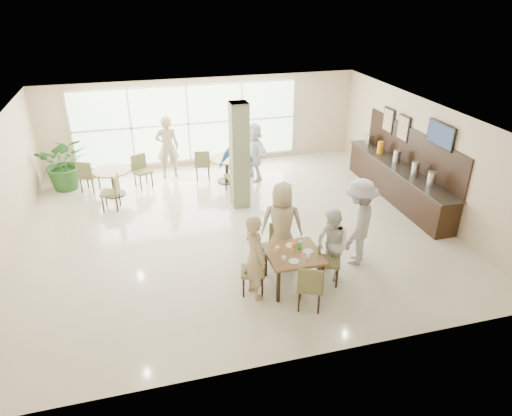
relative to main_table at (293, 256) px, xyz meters
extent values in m
plane|color=beige|center=(-0.58, 2.58, -0.67)|extent=(10.00, 10.00, 0.00)
plane|color=white|center=(-0.58, 2.58, 2.13)|extent=(10.00, 10.00, 0.00)
plane|color=beige|center=(-0.58, 7.08, 0.73)|extent=(10.00, 0.00, 10.00)
plane|color=beige|center=(-0.58, -1.92, 0.73)|extent=(10.00, 0.00, 10.00)
plane|color=beige|center=(4.42, 2.58, 0.73)|extent=(0.00, 9.00, 9.00)
plane|color=silver|center=(-1.08, 7.05, 0.73)|extent=(7.00, 0.00, 7.00)
cube|color=#677753|center=(-0.18, 3.78, 0.73)|extent=(0.45, 0.45, 2.80)
cube|color=brown|center=(0.00, 0.00, 0.06)|extent=(1.03, 1.03, 0.05)
cube|color=black|center=(-0.44, -0.44, -0.32)|extent=(0.06, 0.06, 0.70)
cube|color=black|center=(0.44, -0.44, -0.32)|extent=(0.06, 0.06, 0.70)
cube|color=black|center=(-0.44, 0.44, -0.32)|extent=(0.06, 0.06, 0.70)
cube|color=black|center=(0.44, 0.44, -0.32)|extent=(0.06, 0.06, 0.70)
cylinder|color=brown|center=(-3.48, 5.36, 0.06)|extent=(1.05, 1.05, 0.04)
cylinder|color=black|center=(-3.48, 5.36, -0.31)|extent=(0.10, 0.10, 0.71)
cylinder|color=black|center=(-3.48, 5.36, -0.65)|extent=(0.60, 0.60, 0.03)
cylinder|color=brown|center=(-0.20, 5.45, 0.06)|extent=(1.03, 1.03, 0.04)
cylinder|color=black|center=(-0.20, 5.45, -0.31)|extent=(0.10, 0.10, 0.71)
cylinder|color=black|center=(-0.20, 5.45, -0.65)|extent=(0.60, 0.60, 0.03)
cylinder|color=white|center=(0.20, -0.26, 0.13)|extent=(0.08, 0.08, 0.10)
cylinder|color=white|center=(-0.27, -0.22, 0.13)|extent=(0.08, 0.08, 0.10)
cylinder|color=white|center=(0.21, 0.22, 0.13)|extent=(0.08, 0.08, 0.10)
cylinder|color=white|center=(-0.28, 0.14, 0.13)|extent=(0.08, 0.08, 0.10)
cylinder|color=white|center=(-0.09, -0.29, 0.09)|extent=(0.20, 0.20, 0.01)
cylinder|color=white|center=(0.03, 0.26, 0.09)|extent=(0.20, 0.20, 0.01)
cylinder|color=white|center=(0.29, -0.04, 0.09)|extent=(0.20, 0.20, 0.01)
cylinder|color=#99B27F|center=(0.00, 0.00, 0.14)|extent=(0.07, 0.07, 0.12)
sphere|color=#EA4F13|center=(0.03, 0.00, 0.25)|extent=(0.07, 0.07, 0.07)
sphere|color=#EA4F13|center=(-0.02, 0.03, 0.25)|extent=(0.07, 0.07, 0.07)
sphere|color=#EA4F13|center=(-0.01, -0.03, 0.25)|extent=(0.07, 0.07, 0.07)
cube|color=green|center=(0.15, 0.10, 0.16)|extent=(0.10, 0.03, 0.15)
cube|color=black|center=(4.10, 3.08, -0.22)|extent=(0.60, 4.60, 0.90)
cube|color=black|center=(4.10, 3.08, 0.25)|extent=(0.64, 4.70, 0.04)
cube|color=black|center=(4.39, 3.08, 0.78)|extent=(0.04, 4.60, 1.00)
cylinder|color=silver|center=(4.10, 1.68, 0.47)|extent=(0.20, 0.20, 0.40)
cylinder|color=silver|center=(4.10, 2.38, 0.47)|extent=(0.20, 0.20, 0.40)
cylinder|color=silver|center=(4.10, 3.28, 0.47)|extent=(0.20, 0.20, 0.40)
cylinder|color=orange|center=(4.10, 4.18, 0.45)|extent=(0.18, 0.18, 0.36)
cube|color=silver|center=(4.10, 4.88, 0.45)|extent=(0.18, 0.30, 0.36)
cube|color=black|center=(4.36, 1.98, 1.48)|extent=(0.06, 1.00, 0.58)
cube|color=#7F99CC|center=(4.33, 1.98, 1.48)|extent=(0.01, 0.92, 0.50)
cube|color=black|center=(4.37, 3.58, 1.18)|extent=(0.04, 0.55, 0.70)
cube|color=#9C6738|center=(4.34, 3.58, 1.18)|extent=(0.01, 0.47, 0.62)
cube|color=black|center=(4.37, 4.38, 1.18)|extent=(0.04, 0.55, 0.70)
cube|color=#9C6738|center=(4.34, 4.38, 1.18)|extent=(0.01, 0.47, 0.62)
imported|color=#295B24|center=(-4.77, 6.18, 0.13)|extent=(1.45, 1.45, 1.58)
imported|color=tan|center=(-0.80, -0.10, 0.19)|extent=(0.53, 0.70, 1.70)
imported|color=tan|center=(0.05, 0.89, 0.25)|extent=(1.01, 0.76, 1.83)
imported|color=white|center=(0.83, 0.06, 0.09)|extent=(0.78, 0.88, 1.52)
imported|color=#A6A6A8|center=(1.59, 0.47, 0.29)|extent=(1.34, 1.39, 1.91)
imported|color=teal|center=(-0.11, 4.56, 0.24)|extent=(1.20, 0.92, 1.81)
imported|color=white|center=(0.62, 5.47, 0.21)|extent=(1.23, 1.77, 1.75)
imported|color=tan|center=(-1.84, 6.27, 0.29)|extent=(0.73, 0.51, 1.92)
camera|label=1|loc=(-2.63, -7.04, 4.83)|focal=32.00mm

